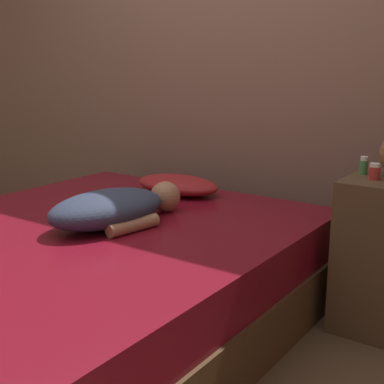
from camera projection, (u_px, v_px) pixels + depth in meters
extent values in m
plane|color=brown|center=(89.00, 326.00, 2.52)|extent=(12.00, 12.00, 0.00)
cube|color=#846656|center=(236.00, 47.00, 3.26)|extent=(8.00, 0.06, 2.60)
cube|color=#4C331E|center=(88.00, 300.00, 2.49)|extent=(1.74, 2.06, 0.26)
cube|color=maroon|center=(85.00, 252.00, 2.44)|extent=(1.71, 2.02, 0.22)
ellipsoid|color=maroon|center=(178.00, 185.00, 3.06)|extent=(0.52, 0.30, 0.10)
ellipsoid|color=#2D3851|center=(107.00, 209.00, 2.44)|extent=(0.43, 0.64, 0.17)
sphere|color=#A87556|center=(165.00, 196.00, 2.69)|extent=(0.15, 0.15, 0.15)
cylinder|color=#A87556|center=(133.00, 225.00, 2.37)|extent=(0.11, 0.27, 0.06)
cylinder|color=#3D8E4C|center=(364.00, 167.00, 2.45)|extent=(0.04, 0.04, 0.06)
cylinder|color=white|center=(364.00, 158.00, 2.44)|extent=(0.03, 0.03, 0.02)
cylinder|color=#B72D2D|center=(374.00, 173.00, 2.35)|extent=(0.05, 0.05, 0.06)
cylinder|color=white|center=(375.00, 165.00, 2.34)|extent=(0.04, 0.04, 0.02)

